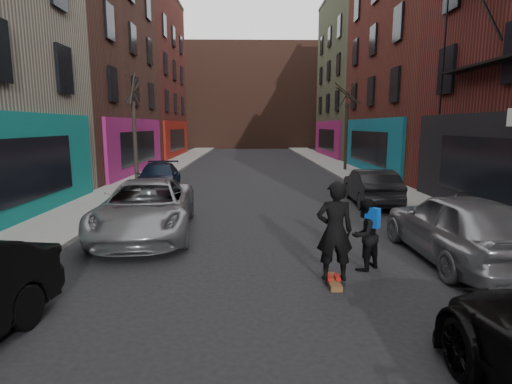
{
  "coord_description": "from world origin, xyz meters",
  "views": [
    {
      "loc": [
        -0.33,
        -2.84,
        3.08
      ],
      "look_at": [
        -0.17,
        5.99,
        1.6
      ],
      "focal_mm": 28.0,
      "sensor_mm": 36.0,
      "label": 1
    }
  ],
  "objects_px": {
    "tree_left_far": "(134,119)",
    "parked_right_far": "(459,227)",
    "parked_right_end": "(371,187)",
    "skateboard": "(333,282)",
    "skateboarder": "(335,231)",
    "tree_right_far": "(347,119)",
    "parked_left_far": "(146,208)",
    "pedestrian": "(365,234)",
    "parked_left_end": "(158,177)"
  },
  "relations": [
    {
      "from": "skateboard",
      "to": "tree_left_far",
      "type": "bearing_deg",
      "value": 120.41
    },
    {
      "from": "skateboarder",
      "to": "parked_left_end",
      "type": "bearing_deg",
      "value": -61.31
    },
    {
      "from": "parked_left_far",
      "to": "skateboard",
      "type": "height_order",
      "value": "parked_left_far"
    },
    {
      "from": "parked_right_far",
      "to": "skateboard",
      "type": "bearing_deg",
      "value": 21.95
    },
    {
      "from": "parked_right_far",
      "to": "pedestrian",
      "type": "height_order",
      "value": "parked_right_far"
    },
    {
      "from": "parked_right_end",
      "to": "tree_right_far",
      "type": "bearing_deg",
      "value": -95.3
    },
    {
      "from": "tree_left_far",
      "to": "parked_right_far",
      "type": "relative_size",
      "value": 1.36
    },
    {
      "from": "tree_left_far",
      "to": "parked_left_end",
      "type": "relative_size",
      "value": 1.44
    },
    {
      "from": "tree_right_far",
      "to": "parked_left_far",
      "type": "bearing_deg",
      "value": -121.12
    },
    {
      "from": "tree_left_far",
      "to": "pedestrian",
      "type": "distance_m",
      "value": 15.36
    },
    {
      "from": "parked_left_end",
      "to": "skateboard",
      "type": "distance_m",
      "value": 12.83
    },
    {
      "from": "parked_right_far",
      "to": "skateboard",
      "type": "height_order",
      "value": "parked_right_far"
    },
    {
      "from": "tree_right_far",
      "to": "parked_left_far",
      "type": "distance_m",
      "value": 18.5
    },
    {
      "from": "parked_left_end",
      "to": "skateboard",
      "type": "height_order",
      "value": "parked_left_end"
    },
    {
      "from": "parked_right_end",
      "to": "skateboard",
      "type": "distance_m",
      "value": 8.72
    },
    {
      "from": "tree_right_far",
      "to": "parked_right_end",
      "type": "height_order",
      "value": "tree_right_far"
    },
    {
      "from": "parked_left_far",
      "to": "pedestrian",
      "type": "relative_size",
      "value": 3.56
    },
    {
      "from": "tree_left_far",
      "to": "parked_left_end",
      "type": "bearing_deg",
      "value": -52.34
    },
    {
      "from": "tree_left_far",
      "to": "skateboarder",
      "type": "height_order",
      "value": "tree_left_far"
    },
    {
      "from": "pedestrian",
      "to": "parked_right_far",
      "type": "bearing_deg",
      "value": 153.74
    },
    {
      "from": "tree_right_far",
      "to": "parked_right_far",
      "type": "height_order",
      "value": "tree_right_far"
    },
    {
      "from": "parked_left_far",
      "to": "skateboarder",
      "type": "height_order",
      "value": "skateboarder"
    },
    {
      "from": "parked_left_far",
      "to": "parked_left_end",
      "type": "xyz_separation_m",
      "value": [
        -1.35,
        7.58,
        -0.11
      ]
    },
    {
      "from": "skateboard",
      "to": "skateboarder",
      "type": "xyz_separation_m",
      "value": [
        0.0,
        0.0,
        1.02
      ]
    },
    {
      "from": "parked_right_end",
      "to": "skateboarder",
      "type": "xyz_separation_m",
      "value": [
        -3.19,
        -8.09,
        0.38
      ]
    },
    {
      "from": "parked_left_far",
      "to": "parked_right_end",
      "type": "relative_size",
      "value": 1.31
    },
    {
      "from": "skateboarder",
      "to": "parked_right_end",
      "type": "bearing_deg",
      "value": -110.34
    },
    {
      "from": "parked_left_far",
      "to": "skateboard",
      "type": "relative_size",
      "value": 6.87
    },
    {
      "from": "tree_left_far",
      "to": "parked_right_end",
      "type": "height_order",
      "value": "tree_left_far"
    },
    {
      "from": "parked_left_end",
      "to": "pedestrian",
      "type": "relative_size",
      "value": 2.93
    },
    {
      "from": "parked_right_far",
      "to": "parked_right_end",
      "type": "bearing_deg",
      "value": -91.34
    },
    {
      "from": "parked_left_far",
      "to": "parked_left_end",
      "type": "relative_size",
      "value": 1.22
    },
    {
      "from": "tree_right_far",
      "to": "skateboard",
      "type": "distance_m",
      "value": 20.34
    },
    {
      "from": "tree_right_far",
      "to": "parked_right_far",
      "type": "bearing_deg",
      "value": -95.55
    },
    {
      "from": "parked_left_end",
      "to": "skateboarder",
      "type": "xyz_separation_m",
      "value": [
        5.92,
        -11.37,
        0.42
      ]
    },
    {
      "from": "tree_left_far",
      "to": "tree_right_far",
      "type": "relative_size",
      "value": 0.96
    },
    {
      "from": "parked_left_far",
      "to": "skateboarder",
      "type": "distance_m",
      "value": 5.94
    },
    {
      "from": "parked_right_far",
      "to": "pedestrian",
      "type": "relative_size",
      "value": 3.09
    },
    {
      "from": "skateboard",
      "to": "skateboarder",
      "type": "bearing_deg",
      "value": 0.0
    },
    {
      "from": "parked_left_end",
      "to": "parked_right_far",
      "type": "height_order",
      "value": "parked_right_far"
    },
    {
      "from": "parked_right_far",
      "to": "skateboarder",
      "type": "xyz_separation_m",
      "value": [
        -3.12,
        -1.3,
        0.26
      ]
    },
    {
      "from": "skateboard",
      "to": "pedestrian",
      "type": "height_order",
      "value": "pedestrian"
    },
    {
      "from": "skateboard",
      "to": "skateboarder",
      "type": "distance_m",
      "value": 1.02
    },
    {
      "from": "parked_left_end",
      "to": "pedestrian",
      "type": "bearing_deg",
      "value": -62.88
    },
    {
      "from": "parked_left_far",
      "to": "parked_left_end",
      "type": "height_order",
      "value": "parked_left_far"
    },
    {
      "from": "parked_left_far",
      "to": "skateboard",
      "type": "bearing_deg",
      "value": -45.51
    },
    {
      "from": "tree_left_far",
      "to": "parked_right_far",
      "type": "xyz_separation_m",
      "value": [
        10.64,
        -12.14,
        -2.57
      ]
    },
    {
      "from": "parked_left_end",
      "to": "pedestrian",
      "type": "distance_m",
      "value": 12.53
    },
    {
      "from": "tree_right_far",
      "to": "pedestrian",
      "type": "bearing_deg",
      "value": -102.28
    },
    {
      "from": "parked_left_far",
      "to": "skateboarder",
      "type": "xyz_separation_m",
      "value": [
        4.57,
        -3.78,
        0.31
      ]
    }
  ]
}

